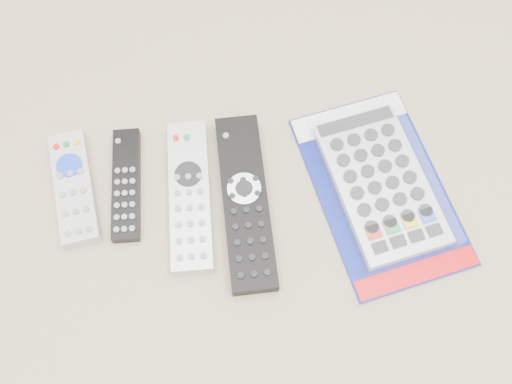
{
  "coord_description": "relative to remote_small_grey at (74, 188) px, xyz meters",
  "views": [
    {
      "loc": [
        -0.01,
        -0.3,
        0.76
      ],
      "look_at": [
        0.02,
        0.02,
        0.01
      ],
      "focal_mm": 40.0,
      "sensor_mm": 36.0,
      "label": 1
    }
  ],
  "objects": [
    {
      "name": "remote_silver_dvd",
      "position": [
        0.16,
        -0.03,
        -0.0
      ],
      "size": [
        0.06,
        0.23,
        0.03
      ],
      "rotation": [
        0.0,
        0.0,
        -0.02
      ],
      "color": "#BABABF",
      "rests_on": "ground"
    },
    {
      "name": "remote_large_black",
      "position": [
        0.24,
        -0.05,
        0.0
      ],
      "size": [
        0.07,
        0.26,
        0.03
      ],
      "rotation": [
        0.0,
        0.0,
        0.01
      ],
      "color": "black",
      "rests_on": "ground"
    },
    {
      "name": "remote_small_grey",
      "position": [
        0.0,
        0.0,
        0.0
      ],
      "size": [
        0.08,
        0.18,
        0.03
      ],
      "rotation": [
        0.0,
        0.0,
        0.15
      ],
      "color": "#ABACAE",
      "rests_on": "ground"
    },
    {
      "name": "jumbo_remote_packaged",
      "position": [
        0.44,
        -0.04,
        0.0
      ],
      "size": [
        0.23,
        0.32,
        0.04
      ],
      "rotation": [
        0.0,
        0.0,
        0.21
      ],
      "color": "navy",
      "rests_on": "ground"
    },
    {
      "name": "remote_slim_black",
      "position": [
        0.07,
        -0.0,
        -0.0
      ],
      "size": [
        0.04,
        0.17,
        0.02
      ],
      "rotation": [
        0.0,
        0.0,
        -0.02
      ],
      "color": "black",
      "rests_on": "ground"
    }
  ]
}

